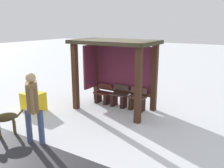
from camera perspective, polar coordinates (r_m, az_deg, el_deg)
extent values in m
plane|color=silver|center=(8.17, 0.56, -6.13)|extent=(60.00, 60.00, 0.00)
cube|color=#412519|center=(8.04, -8.93, 1.70)|extent=(0.17, 0.17, 2.25)
cube|color=#412519|center=(6.78, 6.42, -0.57)|extent=(0.17, 0.17, 2.25)
cube|color=#412519|center=(8.99, -3.83, 3.19)|extent=(0.17, 0.17, 2.25)
cube|color=#412519|center=(7.89, 10.27, 1.41)|extent=(0.17, 0.17, 2.25)
cube|color=#2D271A|center=(7.68, 0.60, 10.22)|extent=(2.74, 1.62, 0.12)
cube|color=maroon|center=(8.33, 2.78, 3.87)|extent=(2.18, 0.08, 1.59)
cube|color=#412519|center=(8.51, 2.65, -1.82)|extent=(2.18, 0.06, 0.08)
cube|color=maroon|center=(8.63, -5.40, 4.19)|extent=(0.08, 0.68, 1.59)
cube|color=#562721|center=(8.66, -2.32, -2.16)|extent=(0.60, 0.40, 0.05)
cube|color=#562721|center=(8.75, -1.68, -0.59)|extent=(0.57, 0.04, 0.20)
cube|color=black|center=(8.62, -1.20, -3.71)|extent=(0.12, 0.34, 0.38)
cube|color=black|center=(8.83, -3.39, -3.28)|extent=(0.12, 0.34, 0.38)
cube|color=#44312B|center=(8.29, 1.71, -2.50)|extent=(0.60, 0.41, 0.04)
cube|color=#44312B|center=(8.39, 2.35, -0.87)|extent=(0.57, 0.04, 0.20)
cube|color=black|center=(8.27, 2.90, -4.30)|extent=(0.12, 0.35, 0.44)
cube|color=black|center=(8.46, 0.51, -3.85)|extent=(0.12, 0.35, 0.44)
cube|color=brown|center=(7.97, 6.08, -3.19)|extent=(0.60, 0.34, 0.05)
cube|color=brown|center=(8.05, 6.59, -1.53)|extent=(0.57, 0.04, 0.20)
cube|color=black|center=(7.97, 7.34, -5.10)|extent=(0.12, 0.29, 0.44)
cube|color=black|center=(8.13, 4.76, -4.62)|extent=(0.12, 0.29, 0.44)
cube|color=olive|center=(5.85, -18.82, -2.93)|extent=(0.50, 0.48, 0.68)
sphere|color=tan|center=(5.74, -19.18, 1.42)|extent=(0.23, 0.23, 0.23)
cylinder|color=#44507A|center=(6.21, -19.57, -9.58)|extent=(0.20, 0.20, 0.86)
cylinder|color=#44507A|center=(6.03, -16.85, -10.10)|extent=(0.20, 0.20, 0.86)
cylinder|color=olive|center=(6.12, -18.77, -2.53)|extent=(0.13, 0.13, 0.61)
cylinder|color=olive|center=(5.61, -18.82, -4.04)|extent=(0.13, 0.13, 0.61)
ellipsoid|color=#4A3F21|center=(6.79, -24.48, -7.38)|extent=(0.47, 0.62, 0.24)
cylinder|color=#4A3F21|center=(6.81, -21.55, -6.70)|extent=(0.15, 0.22, 0.22)
cylinder|color=#4A3F21|center=(6.98, -22.72, -9.35)|extent=(0.07, 0.07, 0.38)
cylinder|color=#4A3F21|center=(6.86, -22.59, -9.76)|extent=(0.07, 0.07, 0.38)
cube|color=yellow|center=(8.40, -18.55, -4.07)|extent=(0.72, 0.59, 0.63)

